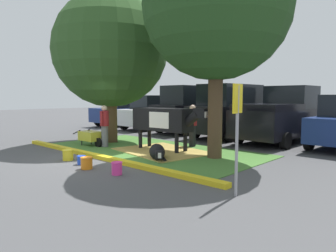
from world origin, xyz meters
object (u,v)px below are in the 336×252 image
object	(u,v)px
cow_holstein	(164,120)
suv_black	(192,109)
parking_sign	(237,118)
sedan_red	(125,111)
shade_tree_right	(217,6)
person_visitor_near	(105,125)
pickup_truck_black	(283,116)
bucket_blue	(81,160)
wheelbarrow	(91,136)
bucket_pink	(117,168)
person_handler	(192,124)
bucket_yellow	(68,155)
calf_lying	(157,152)
bucket_orange	(87,163)
suv_dark_grey	(231,111)
shade_tree_left	(110,50)
sedan_silver	(152,113)

from	to	relation	value
cow_holstein	suv_black	distance (m)	6.08
parking_sign	sedan_red	distance (m)	15.48
shade_tree_right	person_visitor_near	xyz separation A→B (m)	(-4.34, -1.11, -3.84)
pickup_truck_black	parking_sign	bearing A→B (deg)	-72.76
bucket_blue	wheelbarrow	bearing A→B (deg)	142.36
bucket_pink	parking_sign	bearing A→B (deg)	10.33
person_visitor_near	wheelbarrow	distance (m)	0.82
bucket_pink	person_visitor_near	bearing A→B (deg)	148.41
person_handler	bucket_yellow	bearing A→B (deg)	-104.18
calf_lying	bucket_orange	bearing A→B (deg)	-102.81
shade_tree_right	calf_lying	distance (m)	4.83
shade_tree_right	parking_sign	xyz separation A→B (m)	(2.49, -2.86, -3.16)
wheelbarrow	suv_black	world-z (taller)	suv_black
person_handler	suv_dark_grey	bearing A→B (deg)	98.01
cow_holstein	calf_lying	distance (m)	1.80
shade_tree_left	cow_holstein	bearing A→B (deg)	0.65
cow_holstein	parking_sign	size ratio (longest dim) A/B	1.43
suv_black	pickup_truck_black	size ratio (longest dim) A/B	0.85
parking_sign	bucket_blue	bearing A→B (deg)	-173.78
shade_tree_left	bucket_orange	bearing A→B (deg)	-44.60
calf_lying	bucket_pink	world-z (taller)	calf_lying
person_handler	cow_holstein	bearing A→B (deg)	-96.63
person_handler	sedan_red	size ratio (longest dim) A/B	0.37
calf_lying	pickup_truck_black	world-z (taller)	pickup_truck_black
bucket_blue	shade_tree_right	bearing A→B (deg)	55.95
person_handler	sedan_red	xyz separation A→B (m)	(-8.87, 3.80, 0.11)
shade_tree_left	parking_sign	size ratio (longest dim) A/B	2.86
person_handler	parking_sign	xyz separation A→B (m)	(4.41, -4.14, 0.67)
suv_black	person_handler	bearing A→B (deg)	-50.70
person_handler	sedan_silver	size ratio (longest dim) A/B	0.37
bucket_pink	sedan_red	distance (m)	13.31
wheelbarrow	bucket_pink	world-z (taller)	wheelbarrow
bucket_blue	cow_holstein	bearing A→B (deg)	86.45
pickup_truck_black	cow_holstein	bearing A→B (deg)	-112.20
cow_holstein	calf_lying	size ratio (longest dim) A/B	2.58
shade_tree_left	wheelbarrow	xyz separation A→B (m)	(0.18, -1.15, -3.49)
calf_lying	bucket_blue	world-z (taller)	calf_lying
calf_lying	bucket_pink	size ratio (longest dim) A/B	3.77
shade_tree_right	wheelbarrow	size ratio (longest dim) A/B	4.38
wheelbarrow	parking_sign	xyz separation A→B (m)	(7.46, -1.56, 1.16)
suv_black	sedan_silver	bearing A→B (deg)	-174.55
person_handler	wheelbarrow	distance (m)	4.03
shade_tree_left	pickup_truck_black	distance (m)	7.86
cow_holstein	bucket_pink	xyz separation A→B (m)	(1.51, -3.29, -0.95)
calf_lying	sedan_silver	bearing A→B (deg)	136.98
person_visitor_near	bucket_blue	distance (m)	3.15
shade_tree_left	pickup_truck_black	size ratio (longest dim) A/B	1.15
person_handler	bucket_yellow	world-z (taller)	person_handler
shade_tree_left	calf_lying	bearing A→B (deg)	-17.26
parking_sign	person_visitor_near	bearing A→B (deg)	165.58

